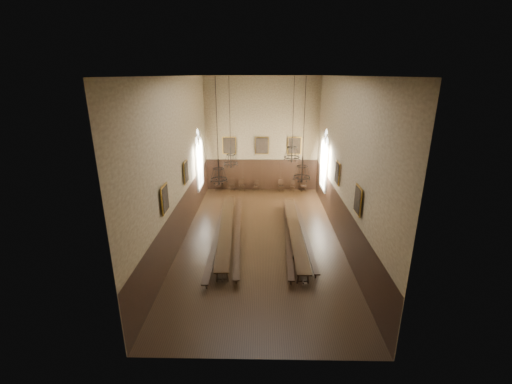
{
  "coord_description": "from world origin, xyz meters",
  "views": [
    {
      "loc": [
        0.05,
        -18.03,
        9.08
      ],
      "look_at": [
        -0.32,
        1.5,
        2.34
      ],
      "focal_mm": 24.0,
      "sensor_mm": 36.0,
      "label": 1
    }
  ],
  "objects_px": {
    "chair_2": "(242,187)",
    "chair_5": "(281,188)",
    "chair_0": "(219,187)",
    "chandelier_back_left": "(231,158)",
    "table_right": "(294,234)",
    "chair_6": "(293,188)",
    "bench_left_inner": "(238,232)",
    "bench_right_inner": "(287,234)",
    "bench_left_outer": "(218,233)",
    "bench_right_outer": "(304,232)",
    "chandelier_front_left": "(219,172)",
    "chair_7": "(303,188)",
    "chandelier_front_right": "(302,170)",
    "chandelier_back_right": "(292,152)",
    "chair_1": "(232,187)",
    "chair_3": "(256,188)",
    "table_left": "(226,231)"
  },
  "relations": [
    {
      "from": "bench_left_outer",
      "to": "chandelier_back_left",
      "type": "bearing_deg",
      "value": 78.43
    },
    {
      "from": "chair_1",
      "to": "chair_3",
      "type": "bearing_deg",
      "value": 0.58
    },
    {
      "from": "chair_2",
      "to": "chair_5",
      "type": "xyz_separation_m",
      "value": [
        3.22,
        -0.02,
        -0.02
      ]
    },
    {
      "from": "table_left",
      "to": "chair_1",
      "type": "xyz_separation_m",
      "value": [
        -0.4,
        8.56,
        -0.09
      ]
    },
    {
      "from": "chair_2",
      "to": "chair_6",
      "type": "relative_size",
      "value": 1.18
    },
    {
      "from": "table_left",
      "to": "bench_right_inner",
      "type": "bearing_deg",
      "value": -1.8
    },
    {
      "from": "chandelier_back_right",
      "to": "chandelier_front_right",
      "type": "xyz_separation_m",
      "value": [
        0.15,
        -4.18,
        0.04
      ]
    },
    {
      "from": "chair_6",
      "to": "chandelier_back_left",
      "type": "xyz_separation_m",
      "value": [
        -4.46,
        -5.78,
        3.88
      ]
    },
    {
      "from": "bench_left_inner",
      "to": "chandelier_front_left",
      "type": "distance_m",
      "value": 5.46
    },
    {
      "from": "chair_2",
      "to": "chair_7",
      "type": "relative_size",
      "value": 1.01
    },
    {
      "from": "table_right",
      "to": "chandelier_back_right",
      "type": "distance_m",
      "value": 4.86
    },
    {
      "from": "bench_right_outer",
      "to": "chair_2",
      "type": "distance_m",
      "value": 9.27
    },
    {
      "from": "chair_7",
      "to": "chandelier_front_left",
      "type": "relative_size",
      "value": 0.21
    },
    {
      "from": "chair_3",
      "to": "chair_7",
      "type": "distance_m",
      "value": 3.85
    },
    {
      "from": "bench_left_inner",
      "to": "bench_right_inner",
      "type": "distance_m",
      "value": 2.92
    },
    {
      "from": "chair_3",
      "to": "chair_7",
      "type": "relative_size",
      "value": 0.88
    },
    {
      "from": "bench_right_outer",
      "to": "chandelier_front_left",
      "type": "xyz_separation_m",
      "value": [
        -4.47,
        -3.1,
        4.52
      ]
    },
    {
      "from": "table_right",
      "to": "chandelier_back_left",
      "type": "distance_m",
      "value": 6.13
    },
    {
      "from": "chair_5",
      "to": "chair_0",
      "type": "bearing_deg",
      "value": 170.06
    },
    {
      "from": "chandelier_back_left",
      "to": "chandelier_front_left",
      "type": "bearing_deg",
      "value": -90.49
    },
    {
      "from": "table_right",
      "to": "chandelier_back_right",
      "type": "xyz_separation_m",
      "value": [
        -0.1,
        2.31,
        4.27
      ]
    },
    {
      "from": "chair_3",
      "to": "chair_5",
      "type": "relative_size",
      "value": 0.92
    },
    {
      "from": "chair_0",
      "to": "bench_right_inner",
      "type": "bearing_deg",
      "value": -42.3
    },
    {
      "from": "chair_0",
      "to": "chandelier_back_left",
      "type": "xyz_separation_m",
      "value": [
        1.59,
        -5.77,
        3.85
      ]
    },
    {
      "from": "chandelier_back_left",
      "to": "table_left",
      "type": "bearing_deg",
      "value": -92.46
    },
    {
      "from": "chair_2",
      "to": "table_right",
      "type": "bearing_deg",
      "value": -80.98
    },
    {
      "from": "table_left",
      "to": "chandelier_back_left",
      "type": "distance_m",
      "value": 4.62
    },
    {
      "from": "table_left",
      "to": "chandelier_back_left",
      "type": "bearing_deg",
      "value": 87.54
    },
    {
      "from": "table_right",
      "to": "chair_6",
      "type": "bearing_deg",
      "value": 85.94
    },
    {
      "from": "chair_7",
      "to": "chandelier_back_left",
      "type": "height_order",
      "value": "chandelier_back_left"
    },
    {
      "from": "chair_0",
      "to": "chair_5",
      "type": "xyz_separation_m",
      "value": [
        5.1,
        0.02,
        0.0
      ]
    },
    {
      "from": "bench_right_outer",
      "to": "table_left",
      "type": "bearing_deg",
      "value": -177.28
    },
    {
      "from": "chair_1",
      "to": "chandelier_front_right",
      "type": "relative_size",
      "value": 0.21
    },
    {
      "from": "chair_2",
      "to": "chandelier_back_right",
      "type": "relative_size",
      "value": 0.21
    },
    {
      "from": "table_left",
      "to": "chair_7",
      "type": "xyz_separation_m",
      "value": [
        5.46,
        8.49,
        -0.09
      ]
    },
    {
      "from": "table_right",
      "to": "chair_1",
      "type": "relative_size",
      "value": 9.55
    },
    {
      "from": "chandelier_back_right",
      "to": "chandelier_front_right",
      "type": "height_order",
      "value": "same"
    },
    {
      "from": "chair_0",
      "to": "chair_5",
      "type": "relative_size",
      "value": 1.0
    },
    {
      "from": "bench_right_inner",
      "to": "chair_6",
      "type": "relative_size",
      "value": 11.56
    },
    {
      "from": "chandelier_back_right",
      "to": "bench_right_outer",
      "type": "bearing_deg",
      "value": -69.54
    },
    {
      "from": "table_right",
      "to": "bench_right_inner",
      "type": "xyz_separation_m",
      "value": [
        -0.39,
        0.14,
        -0.09
      ]
    },
    {
      "from": "chandelier_back_left",
      "to": "chandelier_front_left",
      "type": "xyz_separation_m",
      "value": [
        -0.05,
        -5.59,
        0.65
      ]
    },
    {
      "from": "bench_left_outer",
      "to": "bench_right_outer",
      "type": "height_order",
      "value": "bench_left_outer"
    },
    {
      "from": "chair_0",
      "to": "chandelier_front_right",
      "type": "relative_size",
      "value": 0.2
    },
    {
      "from": "bench_left_inner",
      "to": "chair_2",
      "type": "bearing_deg",
      "value": 91.68
    },
    {
      "from": "chandelier_front_right",
      "to": "chair_0",
      "type": "bearing_deg",
      "value": 117.33
    },
    {
      "from": "chandelier_back_left",
      "to": "chair_5",
      "type": "bearing_deg",
      "value": 58.75
    },
    {
      "from": "chair_2",
      "to": "chair_6",
      "type": "bearing_deg",
      "value": -13.36
    },
    {
      "from": "chair_7",
      "to": "chandelier_front_right",
      "type": "distance_m",
      "value": 11.57
    },
    {
      "from": "table_left",
      "to": "table_right",
      "type": "bearing_deg",
      "value": -3.64
    }
  ]
}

